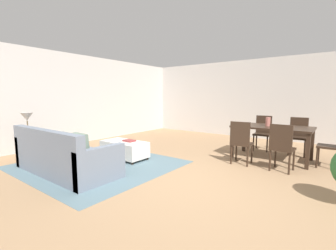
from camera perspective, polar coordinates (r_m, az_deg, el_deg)
name	(u,v)px	position (r m, az deg, el deg)	size (l,w,h in m)	color
ground_plane	(187,181)	(4.07, 4.61, -13.58)	(10.80, 10.80, 0.00)	#9E7A56
wall_back	(267,99)	(8.47, 23.30, 5.91)	(9.00, 0.12, 2.70)	beige
wall_left	(68,99)	(7.52, -23.39, 5.84)	(0.12, 11.00, 2.70)	beige
area_rug	(99,164)	(5.18, -16.75, -9.27)	(3.00, 2.80, 0.01)	slate
couch	(64,157)	(4.81, -24.33, -7.30)	(2.25, 0.93, 0.86)	slate
ottoman_table	(124,149)	(5.46, -10.71, -5.78)	(1.09, 0.57, 0.41)	silver
side_table	(29,141)	(6.04, -31.20, -3.41)	(0.40, 0.40, 0.56)	olive
table_lamp	(27,118)	(5.98, -31.52, 1.57)	(0.26, 0.26, 0.52)	brown
dining_table	(272,130)	(5.79, 24.31, -1.16)	(1.66, 0.95, 0.76)	#332319
dining_chair_near_left	(241,140)	(5.09, 17.60, -3.63)	(0.42, 0.42, 0.92)	#332319
dining_chair_near_right	(282,145)	(4.89, 26.29, -4.46)	(0.42, 0.42, 0.92)	#332319
dining_chair_far_left	(263,131)	(6.72, 22.39, -1.30)	(0.42, 0.42, 0.92)	#332319
dining_chair_far_right	(298,134)	(6.54, 29.51, -1.91)	(0.42, 0.42, 0.92)	#332319
dining_chair_head_east	(334,143)	(5.66, 35.83, -3.59)	(0.40, 0.40, 0.92)	#332319
vase_centerpiece	(268,122)	(5.78, 23.49, 0.77)	(0.10, 0.10, 0.20)	#B26659
book_on_ottoman	(129,141)	(5.39, -9.57, -3.84)	(0.26, 0.20, 0.03)	maroon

